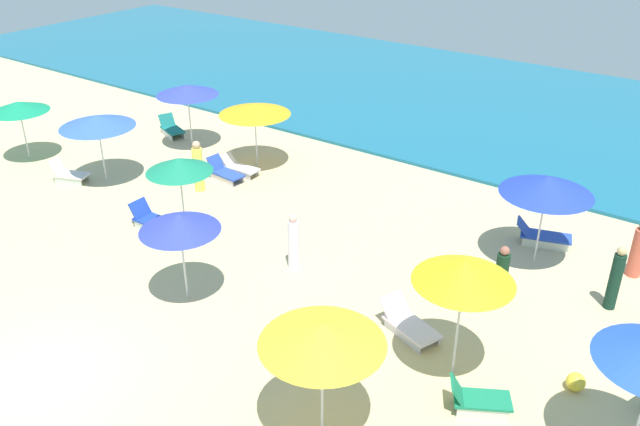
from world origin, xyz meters
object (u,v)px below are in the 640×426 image
Objects in this scene: lounge_chair_4_0 at (239,168)px; beachgoer_0 at (501,277)px; umbrella_0 at (179,222)px; beachgoer_2 at (638,251)px; umbrella_4 at (255,109)px; umbrella_8 at (187,90)px; beachgoer_1 at (615,279)px; lounge_chair_3_0 at (478,399)px; lounge_chair_7_0 at (69,174)px; umbrella_1 at (18,107)px; beachgoer_6 at (198,167)px; umbrella_7 at (97,121)px; umbrella_6 at (322,334)px; umbrella_5 at (547,185)px; lounge_chair_4_1 at (225,172)px; umbrella_3 at (464,271)px; beach_ball_0 at (576,382)px; lounge_chair_3_1 at (408,323)px; lounge_chair_2_0 at (152,220)px; umbrella_2 at (179,165)px; lounge_chair_5_0 at (542,236)px; beachgoer_4 at (293,243)px; lounge_chair_8_0 at (172,129)px.

beachgoer_0 reaches higher than lounge_chair_4_0.
umbrella_0 reaches higher than beachgoer_2.
umbrella_8 is (-3.23, -0.02, 0.11)m from umbrella_4.
lounge_chair_3_0 is at bearing -45.28° from beachgoer_1.
beachgoer_2 reaches higher than lounge_chair_7_0.
umbrella_8 is at bearing -179.63° from umbrella_4.
beachgoer_6 is at bearing 13.83° from umbrella_1.
umbrella_7 is (-7.24, 3.28, 0.03)m from umbrella_0.
lounge_chair_4_0 is at bearing 42.68° from umbrella_7.
umbrella_6 is 15.29m from umbrella_8.
umbrella_5 is 15.29m from lounge_chair_7_0.
beachgoer_1 is 1.86m from beachgoer_2.
umbrella_0 reaches higher than lounge_chair_4_1.
umbrella_3 reaches higher than lounge_chair_7_0.
umbrella_7 is at bearing 130.30° from lounge_chair_4_0.
beachgoer_6 is 13.14m from beach_ball_0.
lounge_chair_4_1 is 1.04× the size of lounge_chair_7_0.
umbrella_0 reaches higher than lounge_chair_3_1.
beachgoer_1 is (15.73, -1.59, -1.40)m from umbrella_8.
umbrella_3 is at bearing 11.47° from umbrella_0.
lounge_chair_4_1 is at bearing -94.52° from umbrella_4.
umbrella_3 is 1.10× the size of umbrella_5.
lounge_chair_4_0 is at bearing 139.00° from umbrella_6.
umbrella_3 reaches higher than umbrella_0.
umbrella_6 reaches higher than lounge_chair_2_0.
umbrella_5 reaches higher than umbrella_0.
umbrella_3 reaches higher than umbrella_2.
umbrella_8 is at bearing 71.99° from lounge_chair_4_0.
umbrella_5 is at bearing 172.29° from lounge_chair_5_0.
beachgoer_4 reaches higher than lounge_chair_3_0.
umbrella_0 is 11.57m from beachgoer_2.
umbrella_5 is 13.53m from umbrella_8.
lounge_chair_4_1 is at bearing -122.37° from beachgoer_1.
lounge_chair_4_1 is at bearing 117.77° from umbrella_2.
lounge_chair_5_0 is at bearing 92.79° from umbrella_3.
lounge_chair_4_0 is at bearing -69.43° from lounge_chair_7_0.
beachgoer_0 is 1.01× the size of beachgoer_4.
umbrella_0 reaches higher than beachgoer_6.
umbrella_8 reaches higher than lounge_chair_4_1.
umbrella_8 reaches higher than beach_ball_0.
lounge_chair_3_0 is at bearing -98.24° from lounge_chair_2_0.
beachgoer_6 is at bearing 169.75° from beach_ball_0.
umbrella_1 is 1.34× the size of lounge_chair_5_0.
lounge_chair_7_0 is 4.60m from beachgoer_6.
umbrella_4 is 1.75× the size of lounge_chair_8_0.
beachgoer_6 is (-0.72, 2.68, 0.55)m from lounge_chair_2_0.
lounge_chair_4_0 is (-3.93, 6.33, -1.86)m from umbrella_0.
beachgoer_2 is (1.31, 6.92, 0.46)m from lounge_chair_3_0.
umbrella_5 reaches higher than lounge_chair_7_0.
umbrella_2 is 1.02× the size of umbrella_4.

